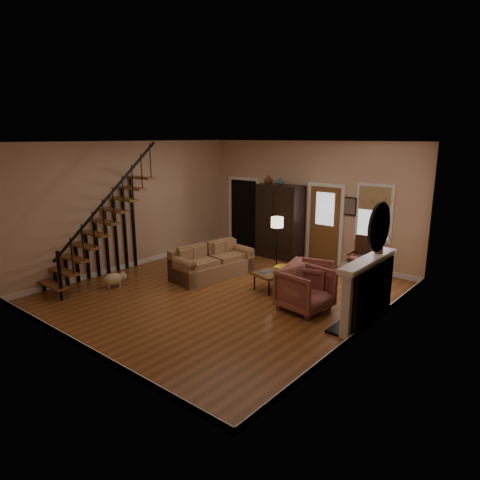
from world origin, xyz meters
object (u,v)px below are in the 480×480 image
Objects in this scene: coffee_table at (277,280)px; side_chair at (360,257)px; armchair_left at (305,290)px; armoire at (280,222)px; sofa at (212,262)px; floor_lamp at (277,243)px; armchair_right at (309,280)px.

side_chair reaches higher than coffee_table.
armchair_left is at bearing -88.90° from side_chair.
armoire reaches higher than sofa.
coffee_table is at bearing -54.39° from floor_lamp.
floor_lamp is (0.59, -1.00, -0.35)m from armoire.
armoire reaches higher than armchair_right.
armchair_right reaches higher than sofa.
side_chair is (0.24, 2.04, 0.11)m from armchair_right.
armchair_right is 0.63× the size of floor_lamp.
armchair_left is (1.15, -0.68, 0.22)m from coffee_table.
armoire is at bearing 123.45° from coffee_table.
sofa is 2.01× the size of side_chair.
sofa is at bearing -96.07° from armoire.
sofa is 1.76m from coffee_table.
armoire is 2.24× the size of armchair_left.
sofa is 1.90× the size of coffee_table.
coffee_table is (1.72, 0.34, -0.18)m from sofa.
armchair_left is 0.67× the size of floor_lamp.
sofa is 2.89m from armchair_left.
armchair_left is at bearing 1.41° from sofa.
armoire is 1.03× the size of sofa.
sofa is 2.60m from armchair_right.
armoire is 3.92m from armchair_left.
armchair_left is (2.87, -0.33, 0.05)m from sofa.
floor_lamp reaches higher than armchair_right.
sofa is at bearing -168.65° from coffee_table.
floor_lamp is at bearing 39.06° from armchair_right.
armchair_left is at bearing -47.80° from armoire.
armchair_right is at bearing -35.84° from floor_lamp.
armchair_left reaches higher than armchair_right.
side_chair is at bearing -21.70° from armchair_right.
floor_lamp reaches higher than side_chair.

